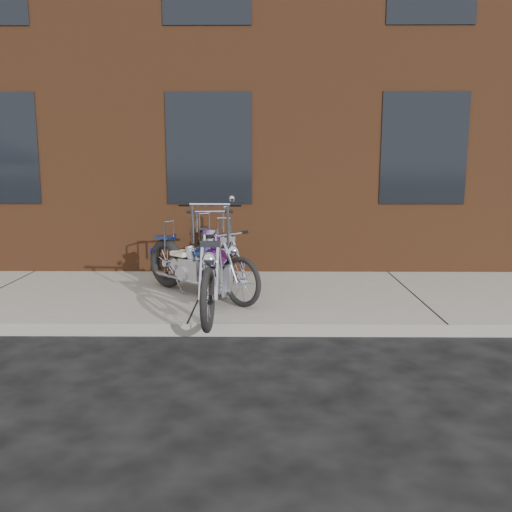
{
  "coord_description": "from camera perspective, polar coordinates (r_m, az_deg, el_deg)",
  "views": [
    {
      "loc": [
        0.85,
        -5.99,
        2.0
      ],
      "look_at": [
        0.79,
        0.8,
        0.81
      ],
      "focal_mm": 38.0,
      "sensor_mm": 36.0,
      "label": 1
    }
  ],
  "objects": [
    {
      "name": "building_brick",
      "position": [
        14.16,
        -3.08,
        18.1
      ],
      "size": [
        22.0,
        10.0,
        8.0
      ],
      "primitive_type": "cube",
      "color": "brown",
      "rests_on": "ground"
    },
    {
      "name": "chopper_blue",
      "position": [
        7.52,
        -6.05,
        -1.11
      ],
      "size": [
        1.72,
        1.64,
        0.99
      ],
      "rotation": [
        0.0,
        0.0,
        -0.76
      ],
      "color": "black",
      "rests_on": "sidewalk"
    },
    {
      "name": "chopper_purple",
      "position": [
        6.81,
        -3.99,
        -1.93
      ],
      "size": [
        0.61,
        2.49,
        1.4
      ],
      "rotation": [
        0.0,
        0.0,
        -1.62
      ],
      "color": "black",
      "rests_on": "sidewalk"
    },
    {
      "name": "chopper_third",
      "position": [
        8.3,
        -5.12,
        -0.01
      ],
      "size": [
        0.64,
        2.29,
        1.17
      ],
      "rotation": [
        0.0,
        0.0,
        -1.4
      ],
      "color": "black",
      "rests_on": "sidewalk"
    },
    {
      "name": "ground",
      "position": [
        6.37,
        -7.23,
        -8.41
      ],
      "size": [
        120.0,
        120.0,
        0.0
      ],
      "primitive_type": "plane",
      "color": "black",
      "rests_on": "ground"
    },
    {
      "name": "sidewalk",
      "position": [
        7.78,
        -5.77,
        -4.4
      ],
      "size": [
        22.0,
        3.0,
        0.15
      ],
      "primitive_type": "cube",
      "color": "gray",
      "rests_on": "ground"
    }
  ]
}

